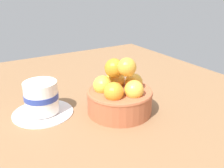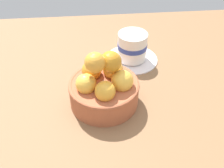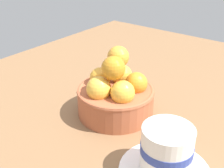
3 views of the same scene
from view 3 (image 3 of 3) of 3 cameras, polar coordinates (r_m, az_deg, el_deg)
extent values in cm
cube|color=brown|center=(60.45, 0.70, -7.30)|extent=(113.30, 87.14, 4.18)
cylinder|color=#AD5938|center=(57.85, 0.73, -3.34)|extent=(14.94, 14.94, 5.51)
torus|color=#AD5938|center=(56.70, 0.74, -1.28)|extent=(15.14, 15.14, 1.00)
sphere|color=#F7B840|center=(53.98, -2.59, -0.95)|extent=(4.66, 4.66, 4.66)
sphere|color=yellow|center=(52.69, 2.10, -1.68)|extent=(4.45, 4.45, 4.45)
sphere|color=orange|center=(56.13, 4.75, 0.15)|extent=(4.35, 4.35, 4.35)
sphere|color=#F6B741|center=(59.32, 1.89, 1.78)|extent=(4.28, 4.28, 4.28)
sphere|color=gold|center=(58.08, -2.39, 1.19)|extent=(4.19, 4.19, 4.19)
sphere|color=orange|center=(52.90, 0.26, 3.10)|extent=(4.45, 4.45, 4.45)
sphere|color=gold|center=(55.58, 1.22, 5.32)|extent=(4.19, 4.19, 4.19)
cylinder|color=white|center=(44.23, 10.60, -12.43)|extent=(7.61, 7.61, 7.28)
cylinder|color=#2D4299|center=(44.06, 10.63, -12.17)|extent=(7.77, 7.77, 1.31)
camera|label=1|loc=(0.85, 39.79, 19.06)|focal=40.78mm
camera|label=2|loc=(0.84, -25.87, 31.23)|focal=42.43mm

